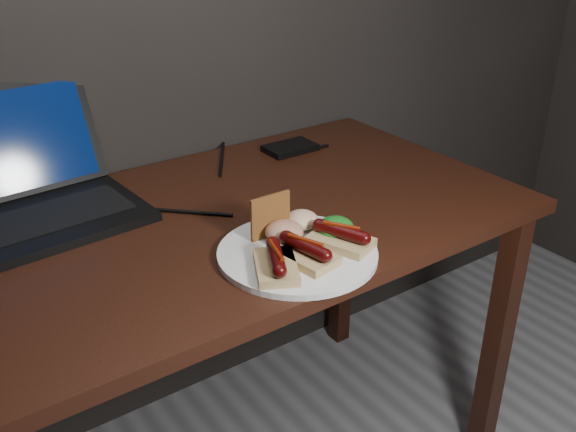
# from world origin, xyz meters

# --- Properties ---
(desk) EXTENTS (1.40, 0.70, 0.75)m
(desk) POSITION_xyz_m (0.00, 1.38, 0.66)
(desk) COLOR #36170D
(desk) RESTS_ON ground
(laptop) EXTENTS (0.39, 0.36, 0.25)m
(laptop) POSITION_xyz_m (-0.24, 1.61, 0.80)
(laptop) COLOR black
(laptop) RESTS_ON desk
(hard_drive) EXTENTS (0.13, 0.08, 0.02)m
(hard_drive) POSITION_xyz_m (0.40, 1.61, 0.76)
(hard_drive) COLOR black
(hard_drive) RESTS_ON desk
(desk_cables) EXTENTS (1.01, 0.39, 0.01)m
(desk_cables) POSITION_xyz_m (0.02, 1.53, 0.75)
(desk_cables) COLOR black
(desk_cables) RESTS_ON desk
(plate) EXTENTS (0.37, 0.37, 0.01)m
(plate) POSITION_xyz_m (0.10, 1.16, 0.76)
(plate) COLOR silver
(plate) RESTS_ON desk
(bread_sausage_left) EXTENTS (0.11, 0.13, 0.04)m
(bread_sausage_left) POSITION_xyz_m (0.02, 1.12, 0.78)
(bread_sausage_left) COLOR tan
(bread_sausage_left) RESTS_ON plate
(bread_sausage_center) EXTENTS (0.09, 0.13, 0.04)m
(bread_sausage_center) POSITION_xyz_m (0.09, 1.12, 0.78)
(bread_sausage_center) COLOR tan
(bread_sausage_center) RESTS_ON plate
(bread_sausage_right) EXTENTS (0.11, 0.13, 0.04)m
(bread_sausage_right) POSITION_xyz_m (0.17, 1.13, 0.78)
(bread_sausage_right) COLOR tan
(bread_sausage_right) RESTS_ON plate
(crispbread) EXTENTS (0.09, 0.01, 0.08)m
(crispbread) POSITION_xyz_m (0.09, 1.23, 0.80)
(crispbread) COLOR brown
(crispbread) RESTS_ON plate
(salad_greens) EXTENTS (0.07, 0.07, 0.04)m
(salad_greens) POSITION_xyz_m (0.19, 1.16, 0.78)
(salad_greens) COLOR #115615
(salad_greens) RESTS_ON plate
(salsa_mound) EXTENTS (0.07, 0.07, 0.04)m
(salsa_mound) POSITION_xyz_m (0.10, 1.20, 0.78)
(salsa_mound) COLOR maroon
(salsa_mound) RESTS_ON plate
(coleslaw_mound) EXTENTS (0.06, 0.06, 0.04)m
(coleslaw_mound) POSITION_xyz_m (0.15, 1.23, 0.78)
(coleslaw_mound) COLOR beige
(coleslaw_mound) RESTS_ON plate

